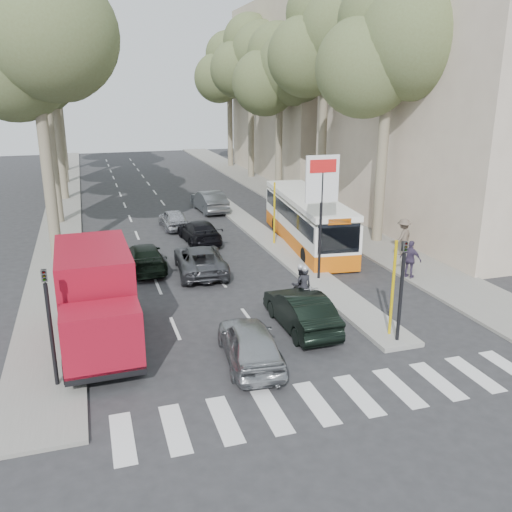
{
  "coord_description": "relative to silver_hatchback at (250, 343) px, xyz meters",
  "views": [
    {
      "loc": [
        -6.3,
        -15.89,
        8.27
      ],
      "look_at": [
        0.18,
        4.58,
        1.6
      ],
      "focal_mm": 38.0,
      "sensor_mm": 36.0,
      "label": 1
    }
  ],
  "objects": [
    {
      "name": "tree_r_b",
      "position": [
        11.09,
        19.36,
        10.73
      ],
      "size": [
        7.4,
        7.2,
        15.27
      ],
      "color": "#6B604C",
      "rests_on": "ground"
    },
    {
      "name": "tree_l_d",
      "position": [
        -6.01,
        37.36,
        11.08
      ],
      "size": [
        7.4,
        7.2,
        15.66
      ],
      "color": "#6B604C",
      "rests_on": "ground"
    },
    {
      "name": "tree_r_a",
      "position": [
        10.99,
        11.36,
        9.7
      ],
      "size": [
        7.4,
        7.2,
        14.1
      ],
      "color": "#6B604C",
      "rests_on": "ground"
    },
    {
      "name": "queue_car_b",
      "position": [
        1.36,
        14.17,
        -0.06
      ],
      "size": [
        1.98,
        4.37,
        1.24
      ],
      "primitive_type": "imported",
      "rotation": [
        0.0,
        0.0,
        3.2
      ],
      "color": "black",
      "rests_on": "ground"
    },
    {
      "name": "pedestrian_far",
      "position": [
        10.68,
        8.36,
        0.37
      ],
      "size": [
        1.32,
        1.04,
        1.88
      ],
      "primitive_type": "imported",
      "rotation": [
        0.0,
        0.0,
        3.63
      ],
      "color": "brown",
      "rests_on": "sidewalk_right"
    },
    {
      "name": "tree_l_a",
      "position": [
        -6.01,
        13.36,
        9.7
      ],
      "size": [
        7.4,
        7.2,
        14.1
      ],
      "color": "#6B604C",
      "rests_on": "ground"
    },
    {
      "name": "motorcycle",
      "position": [
        3.35,
        3.92,
        0.1
      ],
      "size": [
        0.74,
        2.02,
        1.72
      ],
      "rotation": [
        0.0,
        0.0,
        0.04
      ],
      "color": "black",
      "rests_on": "ground"
    },
    {
      "name": "red_truck",
      "position": [
        -4.44,
        2.68,
        1.03
      ],
      "size": [
        2.45,
        6.14,
        3.25
      ],
      "rotation": [
        0.0,
        0.0,
        0.02
      ],
      "color": "black",
      "rests_on": "ground"
    },
    {
      "name": "building_near",
      "position": [
        17.36,
        13.25,
        8.32
      ],
      "size": [
        11.0,
        18.0,
        18.0
      ],
      "primitive_type": "cube",
      "color": "beige",
      "rests_on": "ground"
    },
    {
      "name": "median_left",
      "position": [
        -6.14,
        29.25,
        -0.62
      ],
      "size": [
        2.4,
        64.0,
        0.12
      ],
      "primitive_type": "cube",
      "color": "gray",
      "rests_on": "ground"
    },
    {
      "name": "building_far",
      "position": [
        17.36,
        35.25,
        7.32
      ],
      "size": [
        11.0,
        20.0,
        16.0
      ],
      "primitive_type": "cube",
      "color": "#B7A88E",
      "rests_on": "ground"
    },
    {
      "name": "sidewalk_right",
      "position": [
        10.46,
        26.25,
        -0.62
      ],
      "size": [
        3.2,
        70.0,
        0.12
      ],
      "primitive_type": "cube",
      "color": "gray",
      "rests_on": "ground"
    },
    {
      "name": "queue_car_a",
      "position": [
        0.32,
        9.01,
        -0.04
      ],
      "size": [
        2.47,
        4.77,
        1.29
      ],
      "primitive_type": "imported",
      "rotation": [
        0.0,
        0.0,
        3.07
      ],
      "color": "#44464B",
      "rests_on": "ground"
    },
    {
      "name": "ground",
      "position": [
        1.86,
        1.25,
        -0.68
      ],
      "size": [
        120.0,
        120.0,
        0.0
      ],
      "primitive_type": "plane",
      "color": "#28282B",
      "rests_on": "ground"
    },
    {
      "name": "tree_l_b",
      "position": [
        -6.11,
        21.36,
        10.39
      ],
      "size": [
        7.4,
        7.2,
        14.88
      ],
      "color": "#6B604C",
      "rests_on": "ground"
    },
    {
      "name": "queue_car_d",
      "position": [
        3.66,
        21.76,
        0.06
      ],
      "size": [
        1.87,
        4.59,
        1.48
      ],
      "primitive_type": "imported",
      "rotation": [
        0.0,
        0.0,
        3.21
      ],
      "color": "#52565A",
      "rests_on": "ground"
    },
    {
      "name": "tree_r_e",
      "position": [
        11.09,
        43.36,
        9.7
      ],
      "size": [
        7.4,
        7.2,
        14.1
      ],
      "color": "#6B604C",
      "rests_on": "ground"
    },
    {
      "name": "traffic_light_left",
      "position": [
        -5.74,
        0.25,
        1.8
      ],
      "size": [
        0.16,
        0.41,
        3.6
      ],
      "color": "black",
      "rests_on": "ground"
    },
    {
      "name": "silver_hatchback",
      "position": [
        0.0,
        0.0,
        0.0
      ],
      "size": [
        1.97,
        4.15,
        1.37
      ],
      "primitive_type": "imported",
      "rotation": [
        0.0,
        0.0,
        3.05
      ],
      "color": "#9A9EA2",
      "rests_on": "ground"
    },
    {
      "name": "tree_l_e",
      "position": [
        -6.11,
        45.36,
        10.04
      ],
      "size": [
        7.4,
        7.2,
        14.49
      ],
      "color": "#6B604C",
      "rests_on": "ground"
    },
    {
      "name": "billboard",
      "position": [
        5.11,
        6.25,
        3.02
      ],
      "size": [
        1.5,
        12.1,
        5.6
      ],
      "color": "yellow",
      "rests_on": "ground"
    },
    {
      "name": "city_bus",
      "position": [
        6.9,
        11.95,
        0.76
      ],
      "size": [
        3.45,
        10.63,
        2.75
      ],
      "rotation": [
        0.0,
        0.0,
        -0.11
      ],
      "color": "#DC600C",
      "rests_on": "ground"
    },
    {
      "name": "dark_hatchback",
      "position": [
        2.48,
        1.9,
        0.0
      ],
      "size": [
        1.49,
        4.19,
        1.38
      ],
      "primitive_type": "imported",
      "rotation": [
        0.0,
        0.0,
        3.15
      ],
      "color": "black",
      "rests_on": "ground"
    },
    {
      "name": "tree_r_d",
      "position": [
        10.99,
        35.36,
        10.39
      ],
      "size": [
        7.4,
        7.2,
        14.88
      ],
      "color": "#6B604C",
      "rests_on": "ground"
    },
    {
      "name": "traffic_island",
      "position": [
        5.11,
        12.25,
        -0.6
      ],
      "size": [
        1.5,
        26.0,
        0.16
      ],
      "primitive_type": "cube",
      "color": "gray",
      "rests_on": "ground"
    },
    {
      "name": "pedestrian_near",
      "position": [
        9.06,
        5.18,
        0.29
      ],
      "size": [
        0.96,
        1.11,
        1.71
      ],
      "primitive_type": "imported",
      "rotation": [
        0.0,
        0.0,
        2.15
      ],
      "color": "#453855",
      "rests_on": "sidewalk_right"
    },
    {
      "name": "tree_r_c",
      "position": [
        10.89,
        27.36,
        9.01
      ],
      "size": [
        7.4,
        7.2,
        13.32
      ],
      "color": "#6B604C",
      "rests_on": "ground"
    },
    {
      "name": "tree_l_c",
      "position": [
        -5.91,
        29.36,
        9.35
      ],
      "size": [
        7.4,
        7.2,
        13.71
      ],
      "color": "#6B604C",
      "rests_on": "ground"
    },
    {
      "name": "traffic_light_island",
      "position": [
        5.11,
        -0.25,
        1.8
      ],
      "size": [
        0.16,
        0.41,
        3.6
      ],
      "color": "black",
      "rests_on": "ground"
    },
    {
      "name": "queue_car_e",
      "position": [
        -2.14,
        10.25,
        -0.06
      ],
      "size": [
        1.88,
        4.35,
        1.25
      ],
      "primitive_type": "imported",
      "rotation": [
        0.0,
        0.0,
        3.17
      ],
      "color": "black",
      "rests_on": "ground"
    },
    {
      "name": "queue_car_c",
      "position": [
        0.49,
        17.69,
        -0.08
      ],
      "size": [
        1.55,
        3.58,
        1.2
      ],
      "primitive_type": "imported",
      "rotation": [
        0.0,
        0.0,
        3.18
      ],
      "color": "#A5A7AD",
      "rests_on": "ground"
    }
  ]
}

